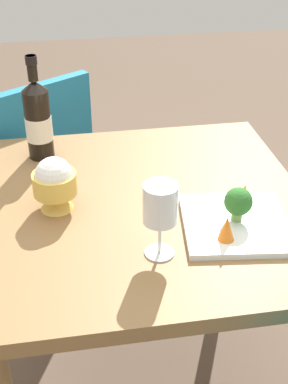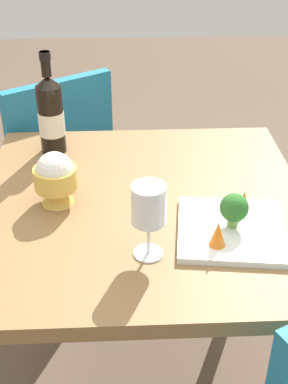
{
  "view_description": "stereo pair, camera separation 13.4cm",
  "coord_description": "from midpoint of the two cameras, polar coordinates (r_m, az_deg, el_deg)",
  "views": [
    {
      "loc": [
        1.12,
        -0.19,
        1.47
      ],
      "look_at": [
        0.0,
        0.0,
        0.76
      ],
      "focal_mm": 49.14,
      "sensor_mm": 36.0,
      "label": 1
    },
    {
      "loc": [
        1.13,
        -0.05,
        1.47
      ],
      "look_at": [
        0.0,
        0.0,
        0.76
      ],
      "focal_mm": 49.14,
      "sensor_mm": 36.0,
      "label": 2
    }
  ],
  "objects": [
    {
      "name": "carrot_garnish_right",
      "position": [
        1.19,
        5.79,
        -4.05
      ],
      "size": [
        0.04,
        0.04,
        0.06
      ],
      "color": "orange",
      "rests_on": "serving_plate"
    },
    {
      "name": "serving_plate",
      "position": [
        1.27,
        6.94,
        -3.53
      ],
      "size": [
        0.28,
        0.28,
        0.02
      ],
      "rotation": [
        0.0,
        0.0,
        -0.12
      ],
      "color": "white",
      "rests_on": "dining_table"
    },
    {
      "name": "carrot_garnish_left",
      "position": [
        1.31,
        7.98,
        -0.4
      ],
      "size": [
        0.03,
        0.03,
        0.06
      ],
      "color": "orange",
      "rests_on": "serving_plate"
    },
    {
      "name": "chair_by_wall",
      "position": [
        1.99,
        -13.7,
        3.11
      ],
      "size": [
        0.55,
        0.55,
        0.85
      ],
      "rotation": [
        0.0,
        0.0,
        2.14
      ],
      "color": "teal",
      "rests_on": "ground_plane"
    },
    {
      "name": "dining_table",
      "position": [
        1.41,
        -2.73,
        -4.19
      ],
      "size": [
        0.85,
        0.85,
        0.73
      ],
      "color": "olive",
      "rests_on": "ground_plane"
    },
    {
      "name": "broccoli_floret",
      "position": [
        1.24,
        7.19,
        -1.22
      ],
      "size": [
        0.07,
        0.07,
        0.09
      ],
      "color": "#729E4C",
      "rests_on": "serving_plate"
    },
    {
      "name": "ground_plane",
      "position": [
        1.86,
        -2.2,
        -20.12
      ],
      "size": [
        8.0,
        8.0,
        0.0
      ],
      "primitive_type": "plane",
      "color": "brown"
    },
    {
      "name": "rice_bowl",
      "position": [
        1.32,
        -12.55,
        0.88
      ],
      "size": [
        0.11,
        0.11,
        0.14
      ],
      "color": "gold",
      "rests_on": "dining_table"
    },
    {
      "name": "wine_glass",
      "position": [
        1.11,
        -1.69,
        -1.61
      ],
      "size": [
        0.08,
        0.08,
        0.18
      ],
      "color": "white",
      "rests_on": "dining_table"
    },
    {
      "name": "wine_bottle",
      "position": [
        1.56,
        -13.89,
        7.59
      ],
      "size": [
        0.08,
        0.08,
        0.31
      ],
      "color": "black",
      "rests_on": "dining_table"
    }
  ]
}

